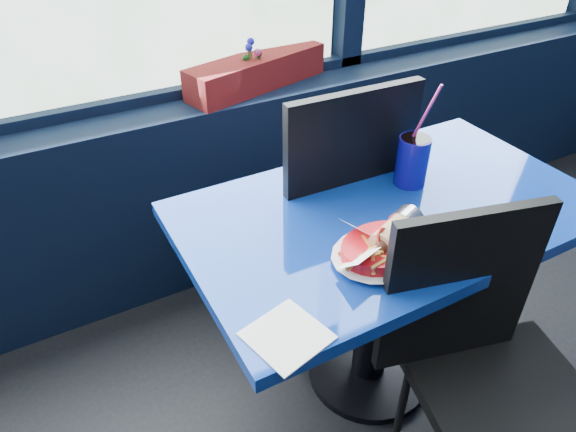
% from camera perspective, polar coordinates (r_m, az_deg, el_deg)
% --- Properties ---
extents(window_sill, '(5.00, 0.26, 0.80)m').
position_cam_1_polar(window_sill, '(2.22, -9.97, 2.73)').
color(window_sill, black).
rests_on(window_sill, ground).
extents(near_table, '(1.20, 0.70, 0.75)m').
position_cam_1_polar(near_table, '(1.61, 10.59, -4.30)').
color(near_table, black).
rests_on(near_table, ground).
extents(chair_near_front, '(0.52, 0.52, 0.94)m').
position_cam_1_polar(chair_near_front, '(1.43, 21.35, -14.81)').
color(chair_near_front, black).
rests_on(chair_near_front, ground).
extents(chair_near_back, '(0.49, 0.49, 1.04)m').
position_cam_1_polar(chair_near_back, '(1.78, 4.04, 1.79)').
color(chair_near_back, black).
rests_on(chair_near_back, ground).
extents(planter_box, '(0.64, 0.31, 0.12)m').
position_cam_1_polar(planter_box, '(2.13, -3.46, 15.73)').
color(planter_box, maroon).
rests_on(planter_box, window_sill).
extents(flower_vase, '(0.12, 0.13, 0.20)m').
position_cam_1_polar(flower_vase, '(2.10, -3.84, 15.37)').
color(flower_vase, silver).
rests_on(flower_vase, window_sill).
extents(food_basket, '(0.26, 0.24, 0.09)m').
position_cam_1_polar(food_basket, '(1.31, 10.78, -3.23)').
color(food_basket, red).
rests_on(food_basket, near_table).
extents(ketchup_bottle, '(0.07, 0.07, 0.26)m').
position_cam_1_polar(ketchup_bottle, '(1.60, 3.91, 8.56)').
color(ketchup_bottle, red).
rests_on(ketchup_bottle, near_table).
extents(soda_cup, '(0.10, 0.10, 0.32)m').
position_cam_1_polar(soda_cup, '(1.59, 13.66, 6.07)').
color(soda_cup, '#110D8F').
rests_on(soda_cup, near_table).
extents(napkin, '(0.19, 0.19, 0.00)m').
position_cam_1_polar(napkin, '(1.11, -0.11, -13.16)').
color(napkin, white).
rests_on(napkin, near_table).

